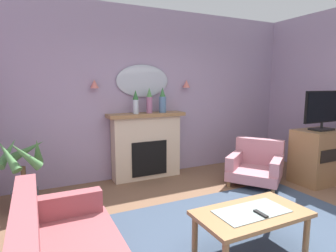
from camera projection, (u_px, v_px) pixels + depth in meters
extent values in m
cube|color=brown|center=(264.00, 252.00, 2.87)|extent=(6.60, 6.48, 0.10)
cube|color=#9E8CA8|center=(155.00, 94.00, 5.12)|extent=(6.60, 0.10, 2.97)
cube|color=#38475B|center=(251.00, 238.00, 3.04)|extent=(3.20, 2.40, 0.01)
cube|color=beige|center=(146.00, 147.00, 4.96)|extent=(1.20, 0.28, 1.10)
cube|color=black|center=(149.00, 158.00, 4.90)|extent=(0.64, 0.12, 0.60)
cube|color=olive|center=(146.00, 115.00, 4.86)|extent=(1.36, 0.36, 0.06)
cylinder|color=silver|center=(136.00, 107.00, 4.73)|extent=(0.09, 0.09, 0.24)
cone|color=#2D6633|center=(136.00, 95.00, 4.70)|extent=(0.10, 0.10, 0.16)
cylinder|color=#9E6084|center=(149.00, 105.00, 4.84)|extent=(0.10, 0.10, 0.28)
cone|color=#4C8447|center=(149.00, 92.00, 4.80)|extent=(0.10, 0.10, 0.16)
cylinder|color=#4C7093|center=(163.00, 105.00, 4.94)|extent=(0.13, 0.13, 0.28)
cone|color=#38753D|center=(163.00, 92.00, 4.91)|extent=(0.10, 0.10, 0.16)
ellipsoid|color=#B2BCC6|center=(143.00, 81.00, 4.90)|extent=(0.96, 0.06, 0.56)
cone|color=#D17066|center=(94.00, 84.00, 4.50)|extent=(0.14, 0.14, 0.14)
cone|color=#D17066|center=(186.00, 84.00, 5.24)|extent=(0.14, 0.14, 0.14)
cube|color=olive|center=(252.00, 214.00, 2.71)|extent=(1.10, 0.60, 0.04)
cube|color=#8C9E99|center=(252.00, 211.00, 2.70)|extent=(0.72, 0.36, 0.01)
cylinder|color=olive|center=(306.00, 235.00, 2.74)|extent=(0.06, 0.06, 0.40)
cylinder|color=olive|center=(195.00, 235.00, 2.74)|extent=(0.06, 0.06, 0.40)
cylinder|color=olive|center=(269.00, 214.00, 3.16)|extent=(0.06, 0.06, 0.40)
cube|color=black|center=(261.00, 214.00, 2.63)|extent=(0.04, 0.16, 0.02)
cube|color=#934C51|center=(26.00, 239.00, 2.09)|extent=(0.19, 1.70, 0.48)
cube|color=#934C51|center=(65.00, 205.00, 2.95)|extent=(0.76, 0.16, 0.24)
cylinder|color=olive|center=(99.00, 229.00, 3.14)|extent=(0.07, 0.07, 0.10)
cylinder|color=olive|center=(32.00, 244.00, 2.85)|extent=(0.07, 0.07, 0.10)
cube|color=#B77A84|center=(255.00, 173.00, 4.68)|extent=(1.12, 1.12, 0.16)
cube|color=#B77A84|center=(259.00, 151.00, 4.93)|extent=(0.60, 0.74, 0.45)
cube|color=#B77A84|center=(235.00, 160.00, 4.81)|extent=(0.66, 0.54, 0.22)
cube|color=#B77A84|center=(277.00, 165.00, 4.49)|extent=(0.66, 0.54, 0.22)
cylinder|color=olive|center=(229.00, 184.00, 4.56)|extent=(0.06, 0.06, 0.10)
cylinder|color=olive|center=(273.00, 191.00, 4.24)|extent=(0.06, 0.06, 0.10)
cylinder|color=olive|center=(239.00, 172.00, 5.15)|extent=(0.06, 0.06, 0.10)
cylinder|color=olive|center=(279.00, 178.00, 4.83)|extent=(0.06, 0.06, 0.10)
cube|color=olive|center=(318.00, 156.00, 4.73)|extent=(0.80, 0.56, 0.90)
cube|color=black|center=(335.00, 155.00, 4.46)|extent=(0.68, 0.02, 0.20)
cube|color=black|center=(321.00, 129.00, 4.64)|extent=(0.36, 0.24, 0.03)
cylinder|color=black|center=(322.00, 125.00, 4.63)|extent=(0.04, 0.04, 0.10)
cube|color=black|center=(323.00, 107.00, 4.58)|extent=(0.84, 0.04, 0.52)
cube|color=black|center=(324.00, 107.00, 4.57)|extent=(0.80, 0.01, 0.48)
cylinder|color=#474C56|center=(26.00, 200.00, 3.70)|extent=(0.33, 0.33, 0.29)
cylinder|color=brown|center=(24.00, 178.00, 3.66)|extent=(0.06, 0.06, 0.31)
cone|color=#4C8447|center=(38.00, 151.00, 3.68)|extent=(0.13, 0.39, 0.44)
cone|color=#4C8447|center=(29.00, 149.00, 3.79)|extent=(0.48, 0.31, 0.33)
cone|color=#4C8447|center=(8.00, 152.00, 3.62)|extent=(0.32, 0.45, 0.37)
cone|color=#4C8447|center=(8.00, 156.00, 3.44)|extent=(0.35, 0.40, 0.42)
cone|color=#4C8447|center=(25.00, 155.00, 3.47)|extent=(0.42, 0.21, 0.43)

